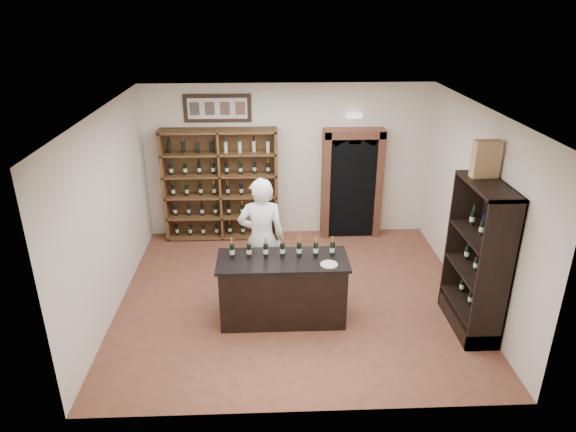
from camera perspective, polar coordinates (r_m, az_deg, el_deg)
The scene contains 21 objects.
floor at distance 8.37m, azimuth 0.68°, elevation -8.91°, with size 5.50×5.50×0.00m, color brown.
ceiling at distance 7.24m, azimuth 0.79°, elevation 11.66°, with size 5.50×5.50×0.00m, color white.
wall_back at distance 10.03m, azimuth -0.05°, elevation 6.09°, with size 5.50×0.04×3.00m, color beige.
wall_left at distance 8.02m, azimuth -19.29°, elevation 0.27°, with size 0.04×5.00×3.00m, color beige.
wall_right at distance 8.29m, azimuth 20.08°, elevation 0.89°, with size 0.04×5.00×3.00m, color beige.
wine_shelf at distance 10.03m, azimuth -7.46°, elevation 3.48°, with size 2.20×0.38×2.20m.
framed_picture at distance 9.78m, azimuth -7.84°, elevation 11.78°, with size 1.25×0.04×0.52m, color black.
arched_doorway at distance 10.11m, azimuth 7.11°, elevation 3.88°, with size 1.17×0.35×2.17m.
emergency_light at distance 9.86m, azimuth 7.39°, elevation 11.00°, with size 0.30×0.10×0.10m, color white.
tasting_counter at distance 7.59m, azimuth -0.58°, elevation -8.18°, with size 1.88×0.78×1.00m.
counter_bottle_0 at distance 7.38m, azimuth -6.23°, elevation -3.84°, with size 0.07×0.07×0.30m.
counter_bottle_1 at distance 7.37m, azimuth -4.36°, elevation -3.82°, with size 0.07×0.07×0.30m.
counter_bottle_2 at distance 7.36m, azimuth -2.49°, elevation -3.79°, with size 0.07×0.07×0.30m.
counter_bottle_3 at distance 7.37m, azimuth -0.62°, elevation -3.76°, with size 0.07×0.07×0.30m.
counter_bottle_4 at distance 7.38m, azimuth 1.24°, elevation -3.72°, with size 0.07×0.07×0.30m.
counter_bottle_5 at distance 7.40m, azimuth 3.10°, elevation -3.68°, with size 0.07×0.07×0.30m.
counter_bottle_6 at distance 7.42m, azimuth 4.95°, elevation -3.64°, with size 0.07×0.07×0.30m.
side_cabinet at distance 7.77m, azimuth 20.16°, elevation -6.75°, with size 0.48×1.20×2.20m.
shopkeeper at distance 7.97m, azimuth -2.95°, elevation -2.52°, with size 0.72×0.48×1.99m, color white.
plate at distance 7.20m, azimuth 4.59°, elevation -5.40°, with size 0.24×0.24×0.02m, color beige.
wine_crate at distance 7.37m, azimuth 21.14°, elevation 5.93°, with size 0.36×0.15×0.51m, color tan.
Camera 1 is at (-0.40, -7.08, 4.44)m, focal length 32.00 mm.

